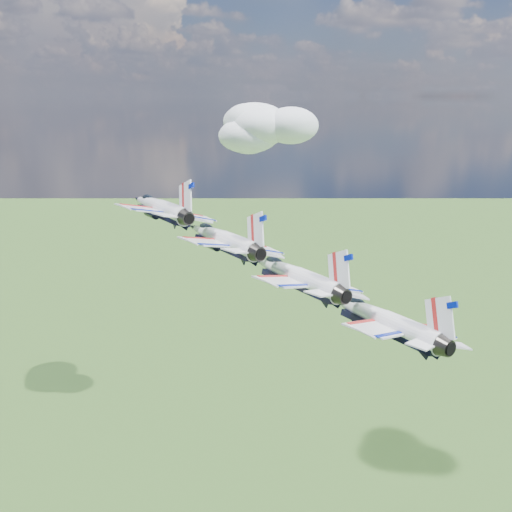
{
  "coord_description": "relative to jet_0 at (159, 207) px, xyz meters",
  "views": [
    {
      "loc": [
        2.6,
        -38.43,
        172.62
      ],
      "look_at": [
        12.08,
        23.72,
        154.98
      ],
      "focal_mm": 40.0,
      "sensor_mm": 36.0,
      "label": 1
    }
  ],
  "objects": [
    {
      "name": "cloud_far",
      "position": [
        52.14,
        188.61,
        -1.61
      ],
      "size": [
        53.41,
        41.96,
        20.98
      ],
      "primitive_type": "ellipsoid",
      "color": "white"
    },
    {
      "name": "jet_0",
      "position": [
        0.0,
        0.0,
        0.0
      ],
      "size": [
        18.92,
        21.32,
        7.9
      ],
      "primitive_type": null,
      "rotation": [
        0.0,
        0.24,
        0.43
      ],
      "color": "white"
    },
    {
      "name": "jet_1",
      "position": [
        7.28,
        -7.53,
        -2.58
      ],
      "size": [
        18.92,
        21.32,
        7.9
      ],
      "primitive_type": null,
      "rotation": [
        0.0,
        0.24,
        0.43
      ],
      "color": "silver"
    },
    {
      "name": "jet_2",
      "position": [
        14.57,
        -15.06,
        -5.15
      ],
      "size": [
        18.92,
        21.32,
        7.9
      ],
      "primitive_type": null,
      "rotation": [
        0.0,
        0.24,
        0.43
      ],
      "color": "white"
    },
    {
      "name": "jet_3",
      "position": [
        21.85,
        -22.59,
        -7.73
      ],
      "size": [
        18.92,
        21.32,
        7.9
      ],
      "primitive_type": null,
      "rotation": [
        0.0,
        0.24,
        0.43
      ],
      "color": "silver"
    }
  ]
}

